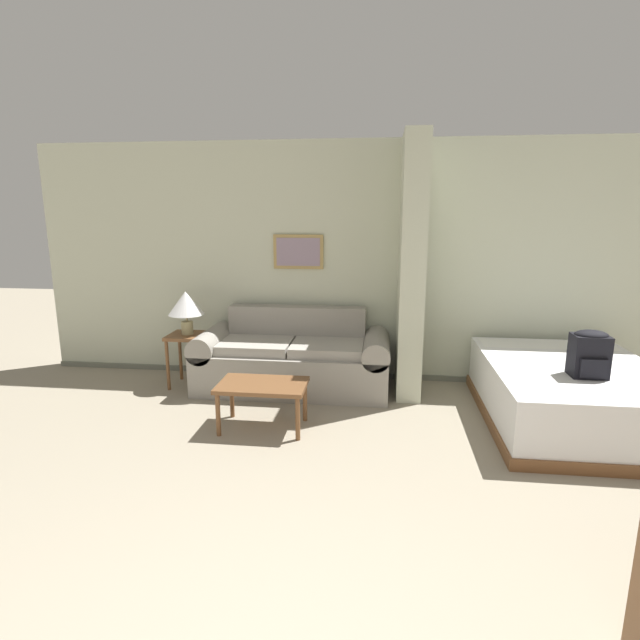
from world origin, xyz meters
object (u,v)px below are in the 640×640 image
Objects in this scene: couch at (293,359)px; bed at (569,393)px; backpack at (589,353)px; coffee_table at (263,389)px; table_lamp at (186,304)px.

bed is at bearing -12.35° from couch.
backpack is (2.61, -0.88, 0.42)m from couch.
coffee_table is at bearing -170.32° from bed.
coffee_table is 1.64× the size of table_lamp.
table_lamp is (-1.05, 0.98, 0.54)m from coffee_table.
bed is at bearing 9.68° from coffee_table.
couch is 2.67m from bed.
table_lamp is at bearing 167.48° from backpack.
bed is 0.56m from backpack.
backpack reaches higher than couch.
bed reaches higher than coffee_table.
coffee_table is 2.72m from backpack.
table_lamp reaches higher than couch.
coffee_table is at bearing -176.85° from backpack.
coffee_table is (-0.09, -1.03, 0.04)m from couch.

